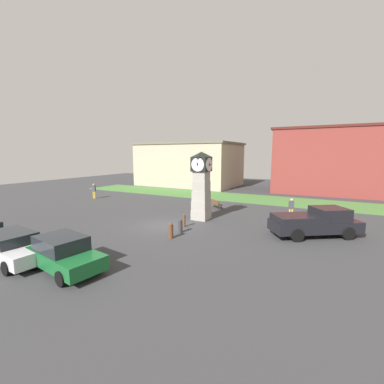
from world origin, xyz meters
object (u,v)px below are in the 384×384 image
at_px(pickup_truck, 315,222).
at_px(car_by_building, 64,253).
at_px(bollard_far_row, 184,220).
at_px(pedestrian_near_bench, 291,207).
at_px(bench, 215,203).
at_px(bollard_mid_row, 180,226).
at_px(bollard_near_tower, 171,230).
at_px(pedestrian_crossing_lot, 94,190).
at_px(car_near_tower, 12,246).
at_px(clock_tower, 201,185).

bearing_deg(pickup_truck, car_by_building, -132.40).
xyz_separation_m(bollard_far_row, pedestrian_near_bench, (6.48, 6.48, 0.44)).
bearing_deg(bench, pedestrian_near_bench, -3.66).
relative_size(bollard_mid_row, pickup_truck, 0.17).
xyz_separation_m(bollard_near_tower, bollard_far_row, (-0.52, 2.60, -0.02)).
bearing_deg(pickup_truck, bench, 151.79).
bearing_deg(bollard_mid_row, pickup_truck, 23.21).
xyz_separation_m(bollard_near_tower, pickup_truck, (7.94, 4.73, 0.42)).
height_order(pickup_truck, pedestrian_near_bench, pickup_truck).
distance_m(bollard_mid_row, pedestrian_crossing_lot, 17.31).
bearing_deg(bollard_far_row, pedestrian_crossing_lot, 160.51).
height_order(bollard_mid_row, car_near_tower, car_near_tower).
height_order(clock_tower, bollard_near_tower, clock_tower).
bearing_deg(car_by_building, pedestrian_crossing_lot, 135.10).
height_order(bollard_far_row, pickup_truck, pickup_truck).
height_order(bollard_far_row, bench, bollard_far_row).
bearing_deg(clock_tower, pickup_truck, -3.12).
height_order(pickup_truck, pedestrian_crossing_lot, pickup_truck).
distance_m(pedestrian_near_bench, pedestrian_crossing_lot, 21.97).
relative_size(clock_tower, bench, 3.38).
height_order(clock_tower, car_near_tower, clock_tower).
distance_m(car_near_tower, pickup_truck, 17.19).
distance_m(car_by_building, pedestrian_near_bench, 17.00).
distance_m(clock_tower, bench, 4.93).
distance_m(clock_tower, pickup_truck, 8.56).
distance_m(pickup_truck, pedestrian_crossing_lot, 24.16).
xyz_separation_m(car_near_tower, pedestrian_crossing_lot, (-10.96, 14.62, 0.29)).
bearing_deg(car_near_tower, bollard_near_tower, 52.44).
bearing_deg(bench, car_near_tower, -104.09).
bearing_deg(bench, bollard_near_tower, -84.00).
distance_m(bollard_near_tower, pickup_truck, 9.25).
height_order(car_near_tower, pedestrian_near_bench, pedestrian_near_bench).
distance_m(pickup_truck, pedestrian_near_bench, 4.78).
height_order(bollard_near_tower, bollard_far_row, bollard_near_tower).
relative_size(car_near_tower, bench, 2.88).
bearing_deg(bollard_near_tower, car_by_building, -107.26).
xyz_separation_m(clock_tower, pedestrian_crossing_lot, (-15.58, 2.88, -1.77)).
bearing_deg(pedestrian_near_bench, bollard_mid_row, -127.78).
relative_size(bollard_mid_row, car_by_building, 0.22).
bearing_deg(clock_tower, car_by_building, -97.43).
relative_size(pickup_truck, pedestrian_near_bench, 3.47).
distance_m(pickup_truck, bench, 10.15).
xyz_separation_m(bollard_near_tower, car_near_tower, (-5.03, -6.55, 0.22)).
relative_size(car_near_tower, car_by_building, 1.10).
relative_size(bollard_near_tower, bench, 0.63).
bearing_deg(pickup_truck, car_near_tower, -139.00).
distance_m(clock_tower, bollard_near_tower, 5.68).
distance_m(bollard_far_row, pickup_truck, 8.74).
bearing_deg(bollard_near_tower, pickup_truck, 30.79).
relative_size(bollard_far_row, car_near_tower, 0.21).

